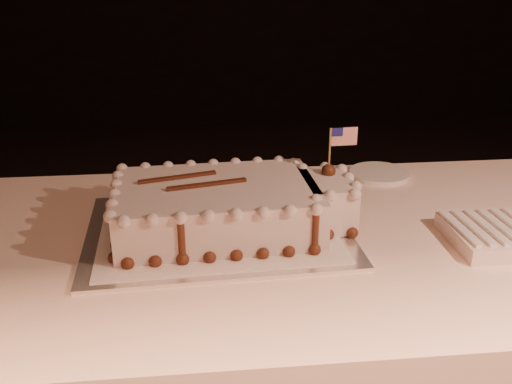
{
  "coord_description": "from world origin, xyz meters",
  "views": [
    {
      "loc": [
        -0.24,
        -0.44,
        1.29
      ],
      "look_at": [
        -0.13,
        0.63,
        0.84
      ],
      "focal_mm": 40.0,
      "sensor_mm": 36.0,
      "label": 1
    }
  ],
  "objects": [
    {
      "name": "doily",
      "position": [
        -0.21,
        0.63,
        0.76
      ],
      "size": [
        0.5,
        0.39,
        0.0
      ],
      "primitive_type": "cube",
      "rotation": [
        0.0,
        0.0,
        0.05
      ],
      "color": "white",
      "rests_on": "cake_board"
    },
    {
      "name": "banquet_table",
      "position": [
        0.0,
        0.6,
        0.38
      ],
      "size": [
        2.4,
        0.8,
        0.75
      ],
      "primitive_type": "cube",
      "color": "#FFDCC5",
      "rests_on": "ground"
    },
    {
      "name": "sheet_cake",
      "position": [
        -0.18,
        0.63,
        0.81
      ],
      "size": [
        0.51,
        0.31,
        0.2
      ],
      "color": "silver",
      "rests_on": "doily"
    },
    {
      "name": "napkin_stack",
      "position": [
        0.38,
        0.53,
        0.77
      ],
      "size": [
        0.25,
        0.18,
        0.04
      ],
      "color": "silver",
      "rests_on": "banquet_table"
    },
    {
      "name": "side_plate",
      "position": [
        0.23,
        0.91,
        0.76
      ],
      "size": [
        0.16,
        0.16,
        0.01
      ],
      "primitive_type": "cylinder",
      "color": "white",
      "rests_on": "banquet_table"
    },
    {
      "name": "cake_board",
      "position": [
        -0.21,
        0.63,
        0.75
      ],
      "size": [
        0.56,
        0.43,
        0.01
      ],
      "primitive_type": "cube",
      "rotation": [
        0.0,
        0.0,
        0.05
      ],
      "color": "white",
      "rests_on": "banquet_table"
    }
  ]
}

